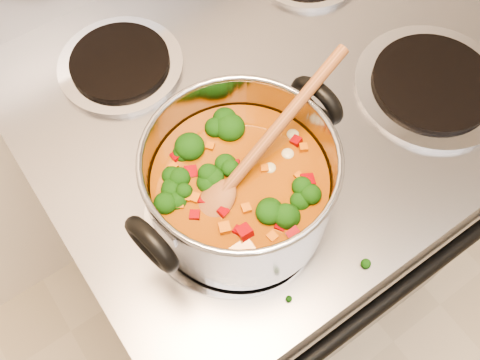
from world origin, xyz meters
name	(u,v)px	position (x,y,z in m)	size (l,w,h in m)	color
electric_range	(263,200)	(0.00, 1.16, 0.47)	(0.79, 0.71, 1.08)	gray
stockpot	(240,185)	(-0.18, 1.00, 1.00)	(0.30, 0.23, 0.14)	#95959C
wooden_spoon	(248,163)	(-0.16, 1.01, 1.03)	(0.26, 0.08, 0.11)	brown
cooktop_crumbs	(306,204)	(-0.10, 0.96, 0.92)	(0.39, 0.21, 0.01)	black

